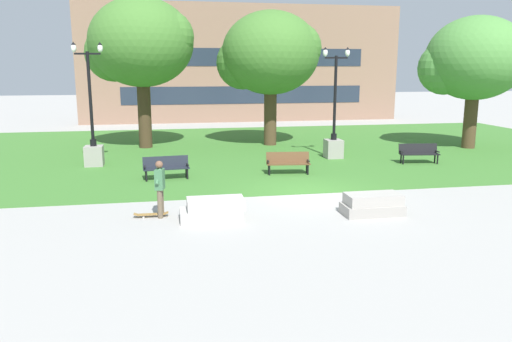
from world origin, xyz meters
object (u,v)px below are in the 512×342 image
at_px(park_bench_far_left, 288,162).
at_px(lamp_post_right, 334,136).
at_px(concrete_block_center, 213,210).
at_px(concrete_block_left, 373,205).
at_px(person_skateboarder, 160,186).
at_px(park_bench_near_right, 419,152).
at_px(lamp_post_left, 93,142).
at_px(park_bench_near_left, 166,166).
at_px(skateboard, 151,214).

bearing_deg(park_bench_far_left, lamp_post_right, 46.23).
xyz_separation_m(concrete_block_center, lamp_post_right, (6.82, 9.05, 0.78)).
height_order(concrete_block_left, person_skateboarder, person_skateboarder).
relative_size(concrete_block_center, park_bench_near_right, 1.01).
bearing_deg(park_bench_near_right, lamp_post_right, 149.09).
height_order(park_bench_near_right, park_bench_far_left, same).
bearing_deg(lamp_post_left, lamp_post_right, -0.28).
bearing_deg(park_bench_near_right, person_skateboarder, -151.18).
bearing_deg(lamp_post_left, park_bench_near_left, -46.84).
bearing_deg(concrete_block_left, lamp_post_left, 134.51).
height_order(concrete_block_center, lamp_post_left, lamp_post_left).
bearing_deg(skateboard, concrete_block_left, -8.03).
height_order(person_skateboarder, lamp_post_left, lamp_post_left).
xyz_separation_m(concrete_block_center, person_skateboarder, (-1.51, 0.53, 0.66)).
xyz_separation_m(person_skateboarder, lamp_post_right, (8.33, 8.52, 0.12)).
height_order(park_bench_near_left, lamp_post_right, lamp_post_right).
distance_m(person_skateboarder, park_bench_near_left, 5.21).
xyz_separation_m(concrete_block_left, skateboard, (-6.61, 0.93, -0.22)).
bearing_deg(park_bench_far_left, park_bench_near_left, -179.00).
bearing_deg(park_bench_far_left, park_bench_near_right, 10.35).
height_order(skateboard, park_bench_far_left, park_bench_far_left).
height_order(person_skateboarder, park_bench_far_left, person_skateboarder).
distance_m(concrete_block_left, park_bench_far_left, 6.24).
bearing_deg(person_skateboarder, park_bench_near_left, 87.71).
bearing_deg(lamp_post_left, concrete_block_center, -63.82).
relative_size(concrete_block_center, lamp_post_right, 0.35).
height_order(person_skateboarder, skateboard, person_skateboarder).
bearing_deg(skateboard, concrete_block_center, -18.24).
xyz_separation_m(park_bench_near_right, park_bench_far_left, (-6.54, -1.19, 0.00)).
bearing_deg(lamp_post_right, park_bench_far_left, -133.77).
distance_m(park_bench_near_left, park_bench_far_left, 5.01).
xyz_separation_m(concrete_block_center, park_bench_near_left, (-1.30, 5.72, 0.23)).
relative_size(park_bench_near_right, lamp_post_left, 0.34).
xyz_separation_m(park_bench_near_right, lamp_post_left, (-14.73, 2.11, 0.57)).
bearing_deg(park_bench_far_left, lamp_post_left, 158.03).
relative_size(concrete_block_center, lamp_post_left, 0.34).
bearing_deg(park_bench_near_right, lamp_post_left, 171.85).
bearing_deg(lamp_post_right, concrete_block_center, -127.00).
bearing_deg(park_bench_near_right, park_bench_far_left, -169.65).
relative_size(person_skateboarder, park_bench_far_left, 0.92).
bearing_deg(lamp_post_right, person_skateboarder, -134.34).
xyz_separation_m(concrete_block_left, park_bench_far_left, (-1.10, 6.14, 0.23)).
distance_m(park_bench_near_right, lamp_post_right, 4.03).
distance_m(park_bench_near_left, lamp_post_right, 8.80).
distance_m(concrete_block_center, concrete_block_left, 4.82).
bearing_deg(concrete_block_left, park_bench_far_left, 100.14).
relative_size(concrete_block_center, skateboard, 1.83).
height_order(person_skateboarder, lamp_post_right, lamp_post_right).
distance_m(concrete_block_left, skateboard, 6.68).
relative_size(concrete_block_center, concrete_block_left, 1.04).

